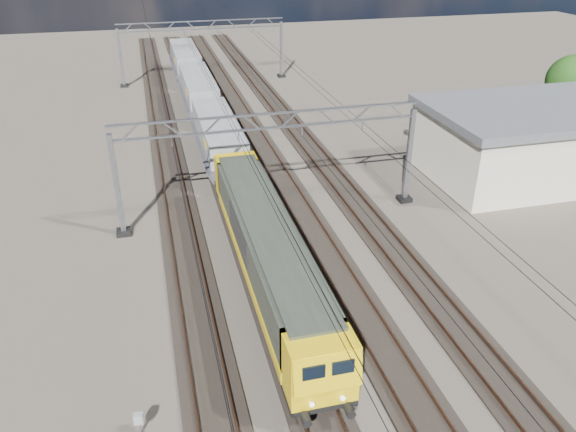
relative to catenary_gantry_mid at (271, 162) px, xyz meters
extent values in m
plane|color=#2B2520|center=(0.00, -4.00, -3.91)|extent=(160.00, 160.00, 0.00)
cube|color=black|center=(-6.00, -4.00, -3.85)|extent=(2.60, 140.00, 0.12)
cube|color=brown|center=(-6.72, -4.00, -3.69)|extent=(0.08, 140.00, 0.16)
cube|color=brown|center=(-5.28, -4.00, -3.69)|extent=(0.08, 140.00, 0.16)
cube|color=black|center=(-2.00, -4.00, -3.85)|extent=(2.60, 140.00, 0.12)
cube|color=brown|center=(-2.72, -4.00, -3.69)|extent=(0.08, 140.00, 0.16)
cube|color=brown|center=(-1.28, -4.00, -3.69)|extent=(0.08, 140.00, 0.16)
cube|color=black|center=(2.00, -4.00, -3.85)|extent=(2.60, 140.00, 0.12)
cube|color=brown|center=(1.28, -4.00, -3.69)|extent=(0.08, 140.00, 0.16)
cube|color=brown|center=(2.72, -4.00, -3.69)|extent=(0.08, 140.00, 0.16)
cube|color=black|center=(6.00, -4.00, -3.85)|extent=(2.60, 140.00, 0.12)
cube|color=brown|center=(5.28, -4.00, -3.69)|extent=(0.08, 140.00, 0.16)
cube|color=brown|center=(6.72, -4.00, -3.69)|extent=(0.08, 140.00, 0.16)
cube|color=gray|center=(-9.50, 0.00, -0.61)|extent=(0.30, 0.30, 6.60)
cube|color=gray|center=(9.50, 0.00, -0.61)|extent=(0.30, 0.30, 6.60)
cube|color=black|center=(-9.50, 0.00, -3.76)|extent=(0.90, 0.90, 0.30)
cube|color=black|center=(9.50, 0.00, -3.76)|extent=(0.90, 0.90, 0.30)
cube|color=gray|center=(0.00, 0.00, 3.14)|extent=(19.30, 0.18, 0.12)
cube|color=gray|center=(0.00, 0.00, 2.24)|extent=(19.30, 0.18, 0.12)
cube|color=gray|center=(-8.31, 0.00, 2.69)|extent=(1.03, 0.10, 0.94)
cube|color=gray|center=(-5.94, 0.00, 2.69)|extent=(1.03, 0.10, 0.94)
cube|color=gray|center=(-3.56, 0.00, 2.69)|extent=(1.03, 0.10, 0.94)
cube|color=gray|center=(-1.19, 0.00, 2.69)|extent=(1.03, 0.10, 0.94)
cube|color=gray|center=(1.19, 0.00, 2.69)|extent=(1.03, 0.10, 0.94)
cube|color=gray|center=(3.56, 0.00, 2.69)|extent=(1.03, 0.10, 0.94)
cube|color=gray|center=(5.94, 0.00, 2.69)|extent=(1.03, 0.10, 0.94)
cube|color=gray|center=(8.31, 0.00, 2.69)|extent=(1.03, 0.10, 0.94)
cube|color=gray|center=(-6.00, 0.00, 1.92)|extent=(0.06, 0.06, 0.65)
cube|color=gray|center=(-2.00, 0.00, 1.92)|extent=(0.06, 0.06, 0.65)
cube|color=gray|center=(2.00, 0.00, 1.92)|extent=(0.06, 0.06, 0.65)
cube|color=gray|center=(6.00, 0.00, 1.92)|extent=(0.06, 0.06, 0.65)
cube|color=gray|center=(-9.50, 36.00, -0.61)|extent=(0.30, 0.30, 6.60)
cube|color=gray|center=(9.50, 36.00, -0.61)|extent=(0.30, 0.30, 6.60)
cube|color=black|center=(-9.50, 36.00, -3.76)|extent=(0.90, 0.90, 0.30)
cube|color=black|center=(9.50, 36.00, -3.76)|extent=(0.90, 0.90, 0.30)
cube|color=gray|center=(0.00, 36.00, 3.14)|extent=(19.30, 0.18, 0.12)
cube|color=gray|center=(0.00, 36.00, 2.24)|extent=(19.30, 0.18, 0.12)
cube|color=gray|center=(-8.31, 36.00, 2.69)|extent=(1.03, 0.10, 0.94)
cube|color=gray|center=(-5.94, 36.00, 2.69)|extent=(1.03, 0.10, 0.94)
cube|color=gray|center=(-3.56, 36.00, 2.69)|extent=(1.03, 0.10, 0.94)
cube|color=gray|center=(-1.19, 36.00, 2.69)|extent=(1.03, 0.10, 0.94)
cube|color=gray|center=(1.19, 36.00, 2.69)|extent=(1.03, 0.10, 0.94)
cube|color=gray|center=(3.56, 36.00, 2.69)|extent=(1.03, 0.10, 0.94)
cube|color=gray|center=(5.94, 36.00, 2.69)|extent=(1.03, 0.10, 0.94)
cube|color=gray|center=(8.31, 36.00, 2.69)|extent=(1.03, 0.10, 0.94)
cube|color=gray|center=(-6.00, 36.00, 1.92)|extent=(0.06, 0.06, 0.65)
cube|color=gray|center=(-2.00, 36.00, 1.92)|extent=(0.06, 0.06, 0.65)
cube|color=gray|center=(2.00, 36.00, 1.92)|extent=(0.06, 0.06, 0.65)
cube|color=gray|center=(6.00, 36.00, 1.92)|extent=(0.06, 0.06, 0.65)
cylinder|color=black|center=(-6.00, 4.00, 1.59)|extent=(0.03, 140.00, 0.03)
cylinder|color=black|center=(-6.00, 4.00, 2.09)|extent=(0.03, 140.00, 0.03)
cylinder|color=black|center=(-2.00, 4.00, 1.59)|extent=(0.03, 140.00, 0.03)
cylinder|color=black|center=(-2.00, 4.00, 2.09)|extent=(0.03, 140.00, 0.03)
cylinder|color=black|center=(2.00, 4.00, 1.59)|extent=(0.03, 140.00, 0.03)
cylinder|color=black|center=(2.00, 4.00, 2.09)|extent=(0.03, 140.00, 0.03)
cylinder|color=black|center=(6.00, 4.00, 1.59)|extent=(0.03, 140.00, 0.03)
cylinder|color=black|center=(6.00, 4.00, 2.09)|extent=(0.03, 140.00, 0.03)
cube|color=black|center=(-2.00, -14.19, -3.16)|extent=(2.20, 3.60, 0.60)
cube|color=black|center=(-2.00, -1.19, -3.16)|extent=(2.20, 3.60, 0.60)
cube|color=black|center=(-2.00, -7.69, -2.78)|extent=(2.65, 20.00, 0.25)
cube|color=black|center=(-2.00, -7.69, -3.16)|extent=(2.20, 4.50, 0.75)
cube|color=#2A2F27|center=(-2.00, -7.69, -1.36)|extent=(2.65, 17.00, 2.60)
cube|color=yellow|center=(-3.34, -7.69, -2.36)|extent=(0.04, 17.00, 0.60)
cube|color=yellow|center=(-0.66, -7.69, -2.36)|extent=(0.04, 17.00, 0.60)
cube|color=black|center=(-3.35, -6.69, -1.01)|extent=(0.05, 5.00, 1.40)
cube|color=black|center=(-0.65, -6.69, -1.01)|extent=(0.05, 5.00, 1.40)
cube|color=#2A2F27|center=(-2.00, -7.69, 0.01)|extent=(2.25, 18.00, 0.15)
cube|color=yellow|center=(-2.00, -16.79, -1.36)|extent=(2.65, 1.80, 2.60)
cube|color=yellow|center=(-2.00, -17.74, -0.86)|extent=(2.60, 0.46, 1.52)
cube|color=black|center=(-2.55, -17.84, -0.76)|extent=(0.85, 0.08, 0.75)
cube|color=black|center=(-1.45, -17.84, -0.76)|extent=(0.85, 0.08, 0.75)
cylinder|color=black|center=(-2.85, -17.99, -2.76)|extent=(0.36, 0.50, 0.36)
cylinder|color=black|center=(-1.15, -17.99, -2.76)|extent=(0.36, 0.50, 0.36)
cylinder|color=white|center=(-2.60, -17.89, -2.16)|extent=(0.20, 0.08, 0.20)
cylinder|color=white|center=(-1.40, -17.89, -2.16)|extent=(0.20, 0.08, 0.20)
cube|color=yellow|center=(-2.00, 1.41, -1.36)|extent=(2.65, 1.80, 2.60)
cube|color=yellow|center=(-2.00, 2.36, -0.86)|extent=(2.60, 0.46, 1.52)
cube|color=black|center=(-2.55, 2.46, -0.76)|extent=(0.85, 0.08, 0.75)
cube|color=black|center=(-1.45, 2.46, -0.76)|extent=(0.85, 0.08, 0.75)
cylinder|color=black|center=(-2.85, 2.61, -2.76)|extent=(0.36, 0.50, 0.36)
cylinder|color=black|center=(-1.15, 2.61, -2.76)|extent=(0.36, 0.50, 0.36)
cylinder|color=white|center=(-2.60, 2.51, -2.16)|extent=(0.20, 0.08, 0.20)
cylinder|color=white|center=(-1.40, 2.51, -2.16)|extent=(0.20, 0.08, 0.20)
cube|color=black|center=(-2.00, 5.51, -3.19)|extent=(2.20, 2.60, 0.55)
cube|color=black|center=(-2.00, 14.51, -3.19)|extent=(2.20, 2.60, 0.55)
cube|color=black|center=(-2.00, 10.01, -2.83)|extent=(2.40, 13.00, 0.20)
cube|color=slate|center=(-2.00, 10.01, -1.11)|extent=(2.80, 12.00, 1.80)
cube|color=#4F5057|center=(-2.95, 10.01, -2.36)|extent=(1.48, 12.00, 1.36)
cube|color=#4F5057|center=(-1.05, 10.01, -2.36)|extent=(1.48, 12.00, 1.36)
cube|color=yellow|center=(-3.42, 7.01, -1.01)|extent=(0.04, 1.20, 0.50)
cube|color=black|center=(-2.00, 19.71, -3.19)|extent=(2.20, 2.60, 0.55)
cube|color=black|center=(-2.00, 28.71, -3.19)|extent=(2.20, 2.60, 0.55)
cube|color=black|center=(-2.00, 24.21, -2.83)|extent=(2.40, 13.00, 0.20)
cube|color=slate|center=(-2.00, 24.21, -1.11)|extent=(2.80, 12.00, 1.80)
cube|color=#4F5057|center=(-2.95, 24.21, -2.36)|extent=(1.48, 12.00, 1.36)
cube|color=#4F5057|center=(-1.05, 24.21, -2.36)|extent=(1.48, 12.00, 1.36)
cube|color=yellow|center=(-3.42, 21.21, -1.01)|extent=(0.04, 1.20, 0.50)
cube|color=black|center=(-2.00, 33.91, -3.19)|extent=(2.20, 2.60, 0.55)
cube|color=black|center=(-2.00, 42.91, -3.19)|extent=(2.20, 2.60, 0.55)
cube|color=black|center=(-2.00, 38.41, -2.83)|extent=(2.40, 13.00, 0.20)
cube|color=slate|center=(-2.00, 38.41, -1.11)|extent=(2.80, 12.00, 1.80)
cube|color=#4F5057|center=(-2.95, 38.41, -2.36)|extent=(1.48, 12.00, 1.36)
cube|color=#4F5057|center=(-1.05, 38.41, -2.36)|extent=(1.48, 12.00, 1.36)
cube|color=yellow|center=(-3.42, 35.41, -1.01)|extent=(0.04, 1.20, 0.50)
cube|color=gray|center=(-8.87, -16.08, -3.61)|extent=(0.09, 0.09, 0.60)
cube|color=#B2B6BA|center=(-8.87, -16.08, -3.09)|extent=(0.37, 0.30, 0.43)
cube|color=beige|center=(22.00, 2.00, -1.51)|extent=(18.00, 10.00, 4.80)
cube|color=slate|center=(22.00, 2.00, 1.19)|extent=(18.60, 10.60, 0.60)
cylinder|color=#342617|center=(30.00, 10.00, -2.25)|extent=(0.70, 0.70, 3.31)
sphere|color=#143B10|center=(30.00, 10.00, 0.73)|extent=(4.64, 4.64, 4.64)
camera|label=1|loc=(-7.16, -32.09, 13.56)|focal=35.00mm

